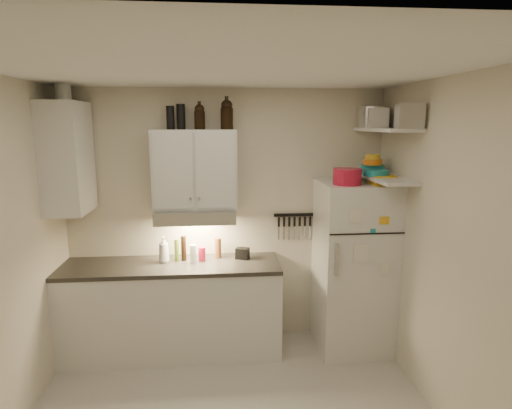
{
  "coord_description": "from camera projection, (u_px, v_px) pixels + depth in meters",
  "views": [
    {
      "loc": [
        -0.09,
        -2.8,
        2.27
      ],
      "look_at": [
        0.25,
        0.9,
        1.55
      ],
      "focal_mm": 30.0,
      "sensor_mm": 36.0,
      "label": 1
    }
  ],
  "objects": [
    {
      "name": "ceiling",
      "position": [
        229.0,
        67.0,
        2.68
      ],
      "size": [
        3.2,
        3.0,
        0.02
      ],
      "primitive_type": "cube",
      "color": "white",
      "rests_on": "ground"
    },
    {
      "name": "back_wall",
      "position": [
        227.0,
        218.0,
        4.41
      ],
      "size": [
        3.2,
        0.02,
        2.6
      ],
      "primitive_type": "cube",
      "color": "beige",
      "rests_on": "ground"
    },
    {
      "name": "right_wall",
      "position": [
        455.0,
        259.0,
        3.08
      ],
      "size": [
        0.02,
        3.0,
        2.6
      ],
      "primitive_type": "cube",
      "color": "beige",
      "rests_on": "ground"
    },
    {
      "name": "base_cabinet",
      "position": [
        173.0,
        310.0,
        4.22
      ],
      "size": [
        2.1,
        0.6,
        0.88
      ],
      "primitive_type": "cube",
      "color": "silver",
      "rests_on": "floor"
    },
    {
      "name": "countertop",
      "position": [
        171.0,
        266.0,
        4.13
      ],
      "size": [
        2.1,
        0.62,
        0.04
      ],
      "primitive_type": "cube",
      "color": "#2E2B27",
      "rests_on": "base_cabinet"
    },
    {
      "name": "upper_cabinet",
      "position": [
        195.0,
        169.0,
        4.11
      ],
      "size": [
        0.8,
        0.33,
        0.75
      ],
      "primitive_type": "cube",
      "color": "silver",
      "rests_on": "back_wall"
    },
    {
      "name": "side_cabinet",
      "position": [
        67.0,
        158.0,
        3.86
      ],
      "size": [
        0.33,
        0.55,
        1.0
      ],
      "primitive_type": "cube",
      "color": "silver",
      "rests_on": "left_wall"
    },
    {
      "name": "range_hood",
      "position": [
        196.0,
        214.0,
        4.13
      ],
      "size": [
        0.76,
        0.46,
        0.12
      ],
      "primitive_type": "cube",
      "color": "silver",
      "rests_on": "back_wall"
    },
    {
      "name": "fridge",
      "position": [
        353.0,
        267.0,
        4.26
      ],
      "size": [
        0.7,
        0.68,
        1.7
      ],
      "primitive_type": "cube",
      "color": "silver",
      "rests_on": "floor"
    },
    {
      "name": "shelf_hi",
      "position": [
        386.0,
        130.0,
        3.89
      ],
      "size": [
        0.3,
        0.95,
        0.03
      ],
      "primitive_type": "cube",
      "color": "silver",
      "rests_on": "right_wall"
    },
    {
      "name": "shelf_lo",
      "position": [
        383.0,
        178.0,
        3.98
      ],
      "size": [
        0.3,
        0.95,
        0.03
      ],
      "primitive_type": "cube",
      "color": "silver",
      "rests_on": "right_wall"
    },
    {
      "name": "knife_strip",
      "position": [
        294.0,
        215.0,
        4.44
      ],
      "size": [
        0.42,
        0.02,
        0.03
      ],
      "primitive_type": "cube",
      "color": "black",
      "rests_on": "back_wall"
    },
    {
      "name": "dutch_oven",
      "position": [
        347.0,
        177.0,
        3.93
      ],
      "size": [
        0.32,
        0.32,
        0.15
      ],
      "primitive_type": "cylinder",
      "rotation": [
        0.0,
        0.0,
        0.26
      ],
      "color": "#A8132E",
      "rests_on": "fridge"
    },
    {
      "name": "book_stack",
      "position": [
        382.0,
        180.0,
        3.96
      ],
      "size": [
        0.22,
        0.27,
        0.09
      ],
      "primitive_type": "cube",
      "rotation": [
        0.0,
        0.0,
        -0.06
      ],
      "color": "gold",
      "rests_on": "fridge"
    },
    {
      "name": "spice_jar",
      "position": [
        359.0,
        179.0,
        4.01
      ],
      "size": [
        0.05,
        0.05,
        0.09
      ],
      "primitive_type": "cylinder",
      "rotation": [
        0.0,
        0.0,
        -0.01
      ],
      "color": "silver",
      "rests_on": "fridge"
    },
    {
      "name": "stock_pot",
      "position": [
        373.0,
        117.0,
        4.16
      ],
      "size": [
        0.35,
        0.35,
        0.2
      ],
      "primitive_type": "cylinder",
      "rotation": [
        0.0,
        0.0,
        -0.31
      ],
      "color": "silver",
      "rests_on": "shelf_hi"
    },
    {
      "name": "tin_a",
      "position": [
        378.0,
        118.0,
        3.87
      ],
      "size": [
        0.21,
        0.2,
        0.18
      ],
      "primitive_type": "cube",
      "rotation": [
        0.0,
        0.0,
        -0.28
      ],
      "color": "#AAAAAD",
      "rests_on": "shelf_hi"
    },
    {
      "name": "tin_b",
      "position": [
        409.0,
        116.0,
        3.5
      ],
      "size": [
        0.24,
        0.24,
        0.2
      ],
      "primitive_type": "cube",
      "rotation": [
        0.0,
        0.0,
        -0.2
      ],
      "color": "#AAAAAD",
      "rests_on": "shelf_hi"
    },
    {
      "name": "bowl_teal",
      "position": [
        372.0,
        169.0,
        4.17
      ],
      "size": [
        0.23,
        0.23,
        0.09
      ],
      "primitive_type": "cylinder",
      "color": "teal",
      "rests_on": "shelf_lo"
    },
    {
      "name": "bowl_orange",
      "position": [
        372.0,
        162.0,
        4.1
      ],
      "size": [
        0.18,
        0.18,
        0.05
      ],
      "primitive_type": "cylinder",
      "color": "orange",
      "rests_on": "bowl_teal"
    },
    {
      "name": "bowl_yellow",
      "position": [
        373.0,
        157.0,
        4.09
      ],
      "size": [
        0.14,
        0.14,
        0.05
      ],
      "primitive_type": "cylinder",
      "color": "gold",
      "rests_on": "bowl_orange"
    },
    {
      "name": "plates",
      "position": [
        376.0,
        173.0,
        3.98
      ],
      "size": [
        0.24,
        0.24,
        0.06
      ],
      "primitive_type": "cylinder",
      "rotation": [
        0.0,
        0.0,
        0.04
      ],
      "color": "teal",
      "rests_on": "shelf_lo"
    },
    {
      "name": "growler_a",
      "position": [
        200.0,
        116.0,
        4.06
      ],
      "size": [
        0.11,
        0.11,
        0.24
      ],
      "primitive_type": null,
      "rotation": [
        0.0,
        0.0,
        -0.03
      ],
      "color": "black",
      "rests_on": "upper_cabinet"
    },
    {
      "name": "growler_b",
      "position": [
        227.0,
        114.0,
        4.04
      ],
      "size": [
        0.15,
        0.15,
        0.28
      ],
      "primitive_type": null,
      "rotation": [
        0.0,
        0.0,
        0.26
      ],
      "color": "black",
      "rests_on": "upper_cabinet"
    },
    {
      "name": "thermos_a",
      "position": [
        181.0,
        117.0,
        4.07
      ],
      "size": [
        0.1,
        0.1,
        0.24
      ],
      "primitive_type": "cylinder",
      "rotation": [
        0.0,
        0.0,
        0.2
      ],
      "color": "black",
      "rests_on": "upper_cabinet"
    },
    {
      "name": "thermos_b",
      "position": [
        170.0,
        118.0,
        4.03
      ],
      "size": [
        0.1,
        0.1,
        0.22
      ],
      "primitive_type": "cylinder",
      "rotation": [
        0.0,
        0.0,
        0.36
      ],
      "color": "black",
      "rests_on": "upper_cabinet"
    },
    {
      "name": "side_jar",
      "position": [
        63.0,
        91.0,
        3.76
      ],
      "size": [
        0.16,
        0.16,
        0.18
      ],
      "primitive_type": "cylinder",
      "rotation": [
        0.0,
        0.0,
        0.2
      ],
      "color": "silver",
      "rests_on": "side_cabinet"
    },
    {
      "name": "soap_bottle",
      "position": [
        164.0,
        248.0,
        4.16
      ],
      "size": [
        0.11,
        0.11,
        0.29
      ],
      "primitive_type": "imported",
      "rotation": [
        0.0,
        0.0,
        -0.01
      ],
      "color": "silver",
      "rests_on": "countertop"
    },
    {
      "name": "pepper_mill",
      "position": [
        218.0,
        248.0,
        4.3
      ],
      "size": [
        0.06,
        0.06,
        0.2
      ],
      "primitive_type": "cylinder",
      "rotation": [
        0.0,
        0.0,
        -0.02
      ],
      "color": "brown",
      "rests_on": "countertop"
    },
    {
      "name": "oil_bottle",
      "position": [
        177.0,
        250.0,
        4.2
      ],
      "size": [
        0.06,
        0.06,
        0.22
      ],
      "primitive_type": "cylinder",
      "rotation": [
        0.0,
        0.0,
        0.42
      ],
      "color": "#476118",
      "rests_on": "countertop"
    },
    {
      "name": "vinegar_bottle",
      "position": [
        184.0,
        248.0,
        4.22
      ],
      "size": [
        0.05,
        0.05,
        0.25
      ],
      "primitive_type": "cylinder",
      "rotation": [
        0.0,
        0.0,
        0.04
      ],
      "color": "black",
      "rests_on": "countertop"
    },
    {
      "name": "clear_bottle",
      "position": [
        193.0,
        254.0,
        4.14
      ],
      "size": [
        0.07,
        0.07,
        0.18
      ],
      "primitive_type": "cylinder",
      "rotation": [
        0.0,
        0.0,
        0.16
      ],
      "color": "silver",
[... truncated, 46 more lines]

